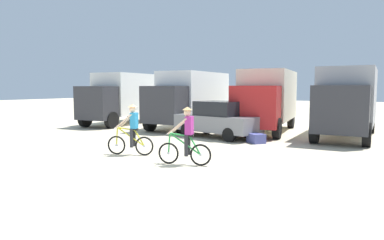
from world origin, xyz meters
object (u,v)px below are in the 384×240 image
box_truck_cream_rv (267,98)px  cyclist_orange_shirt (132,132)px  cyclist_cowboy_hat (186,138)px  box_truck_grey_hauler (347,99)px  sedan_parked (218,119)px  box_truck_avon_van (190,97)px  box_truck_white_box (125,96)px  supply_crate (256,138)px

box_truck_cream_rv → cyclist_orange_shirt: size_ratio=3.83×
cyclist_orange_shirt → cyclist_cowboy_hat: size_ratio=1.00×
box_truck_grey_hauler → sedan_parked: bearing=-149.8°
cyclist_cowboy_hat → sedan_parked: bearing=106.0°
box_truck_cream_rv → box_truck_avon_van: bearing=-176.9°
box_truck_avon_van → box_truck_grey_hauler: 8.78m
box_truck_cream_rv → box_truck_grey_hauler: same height
box_truck_grey_hauler → sedan_parked: 6.33m
box_truck_white_box → box_truck_cream_rv: same height
cyclist_cowboy_hat → supply_crate: bearing=85.2°
box_truck_avon_van → supply_crate: (5.57, -3.99, -1.67)m
box_truck_avon_van → box_truck_cream_rv: size_ratio=0.97×
box_truck_avon_van → supply_crate: bearing=-35.6°
supply_crate → cyclist_orange_shirt: bearing=-121.5°
box_truck_white_box → supply_crate: (10.49, -3.86, -1.67)m
box_truck_grey_hauler → cyclist_cowboy_hat: (-3.66, -9.22, -1.03)m
cyclist_orange_shirt → supply_crate: cyclist_orange_shirt is taller
box_truck_cream_rv → box_truck_grey_hauler: bearing=-4.7°
box_truck_white_box → supply_crate: box_truck_white_box is taller
box_truck_white_box → box_truck_grey_hauler: bearing=0.2°
box_truck_white_box → box_truck_grey_hauler: (13.70, 0.04, 0.00)m
box_truck_grey_hauler → sedan_parked: size_ratio=1.51×
cyclist_cowboy_hat → supply_crate: size_ratio=2.52×
box_truck_avon_van → cyclist_cowboy_hat: 10.67m
sedan_parked → cyclist_cowboy_hat: (1.75, -6.07, -0.04)m
box_truck_avon_van → supply_crate: 7.05m
cyclist_orange_shirt → supply_crate: (2.96, 4.84, -0.64)m
box_truck_avon_van → sedan_parked: box_truck_avon_van is taller
box_truck_white_box → cyclist_orange_shirt: bearing=-49.1°
box_truck_grey_hauler → cyclist_orange_shirt: box_truck_grey_hauler is taller
box_truck_grey_hauler → cyclist_orange_shirt: bearing=-125.2°
box_truck_grey_hauler → supply_crate: size_ratio=9.40×
cyclist_orange_shirt → supply_crate: size_ratio=2.52×
supply_crate → box_truck_avon_van: bearing=144.4°
box_truck_grey_hauler → supply_crate: 5.33m
box_truck_white_box → cyclist_cowboy_hat: 13.64m
cyclist_orange_shirt → sedan_parked: bearing=82.2°
box_truck_white_box → box_truck_avon_van: bearing=1.4°
box_truck_white_box → box_truck_avon_van: (4.92, 0.12, 0.00)m
box_truck_avon_van → sedan_parked: size_ratio=1.51×
supply_crate → sedan_parked: bearing=160.7°
box_truck_cream_rv → cyclist_orange_shirt: bearing=-103.0°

